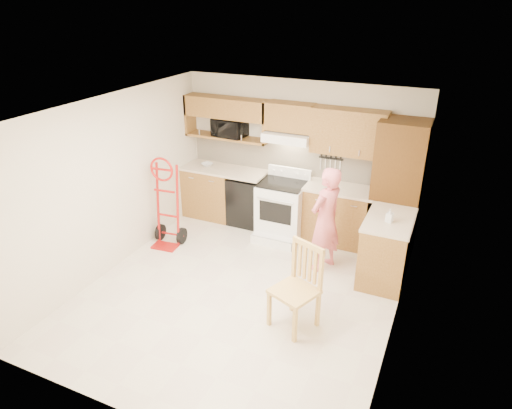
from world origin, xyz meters
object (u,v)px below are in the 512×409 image
Objects in this scene: person at (326,220)px; hand_truck at (165,207)px; microwave at (229,128)px; range at (281,206)px; dining_chair at (294,289)px.

person is 2.52m from hand_truck.
hand_truck is at bearing -101.73° from microwave.
range reaches higher than dining_chair.
dining_chair is at bearing -27.58° from hand_truck.
dining_chair is (0.05, -1.42, -0.25)m from person.
range is 1.03× the size of dining_chair.
dining_chair is at bearing -64.68° from range.
person is at bearing 114.17° from dining_chair.
range is at bearing -13.12° from microwave.
range is 2.28m from dining_chair.
hand_truck is 2.75m from dining_chair.
hand_truck reaches higher than range.
hand_truck is at bearing -57.72° from person.
microwave is 3.41m from dining_chair.
person is at bearing -20.93° from microwave.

